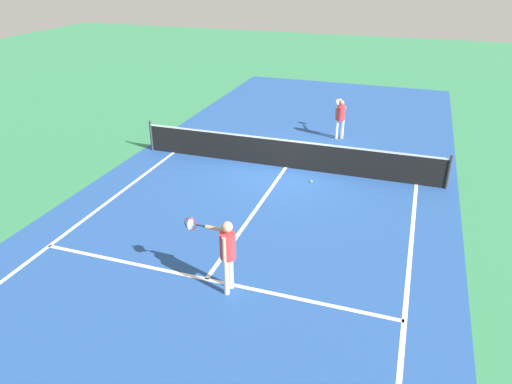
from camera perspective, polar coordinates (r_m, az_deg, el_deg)
name	(u,v)px	position (r m, az deg, el deg)	size (l,w,h in m)	color
ground_plane	(286,167)	(15.77, 3.58, 2.94)	(60.00, 60.00, 0.00)	#337F51
court_surface_inbounds	(286,167)	(15.77, 3.58, 2.94)	(10.62, 24.40, 0.00)	#234C93
line_sideline_left	(62,236)	(12.84, -22.11, -4.92)	(0.10, 11.89, 0.01)	white
line_sideline_right	(406,306)	(10.20, 17.38, -12.85)	(0.10, 11.89, 0.01)	white
line_service_near	(206,279)	(10.51, -5.93, -10.28)	(8.22, 0.10, 0.01)	white
line_center_service	(254,212)	(13.01, -0.19, -2.34)	(0.10, 6.40, 0.01)	white
net	(286,153)	(15.58, 3.63, 4.60)	(9.99, 0.09, 1.07)	#33383D
player_near	(226,249)	(9.60, -3.53, -6.75)	(1.19, 0.54, 1.64)	white
player_far	(340,115)	(18.36, 10.02, 9.02)	(0.52, 1.13, 1.48)	white
tennis_ball_near_net	(311,181)	(14.77, 6.61, 1.25)	(0.07, 0.07, 0.07)	#CCE033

